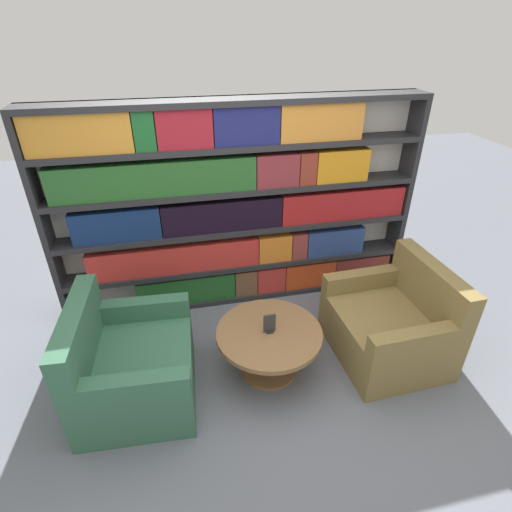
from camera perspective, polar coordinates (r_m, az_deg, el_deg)
The scene contains 6 objects.
ground_plane at distance 3.24m, azimuth 2.64°, elevation -19.73°, with size 14.00×14.00×0.00m, color slate.
bookshelf at distance 3.76m, azimuth -2.87°, elevation 6.87°, with size 3.40×0.30×1.95m.
armchair_left at distance 3.20m, azimuth -17.44°, elevation -14.80°, with size 0.87×0.98×0.83m.
armchair_right at distance 3.59m, azimuth 18.74°, elevation -9.37°, with size 0.85×0.96×0.83m.
coffee_table at distance 3.23m, azimuth 1.87°, elevation -12.27°, with size 0.83×0.83×0.41m.
table_sign at distance 3.10m, azimuth 1.93°, elevation -9.75°, with size 0.09×0.06×0.16m.
Camera 1 is at (-0.59, -1.98, 2.49)m, focal length 28.00 mm.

